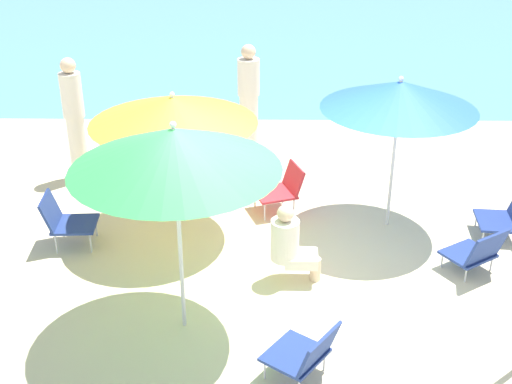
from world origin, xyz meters
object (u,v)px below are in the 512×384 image
(umbrella_blue, at_px, (400,95))
(person_a, at_px, (290,243))
(beach_chair_a, at_px, (65,219))
(person_b, at_px, (75,119))
(umbrella_green, at_px, (174,149))
(beach_chair_b, at_px, (305,353))
(beach_chair_f, at_px, (507,216))
(beach_chair_c, at_px, (477,251))
(umbrella_yellow, at_px, (173,110))
(beach_chair_e, at_px, (282,187))
(beach_chair_d, at_px, (134,165))
(person_c, at_px, (249,99))

(umbrella_blue, bearing_deg, person_a, -135.74)
(beach_chair_a, xyz_separation_m, person_b, (-0.30, 1.88, 0.55))
(umbrella_green, height_order, beach_chair_a, umbrella_green)
(beach_chair_b, distance_m, beach_chair_f, 3.63)
(beach_chair_a, xyz_separation_m, beach_chair_c, (4.69, -0.57, -0.06))
(umbrella_yellow, height_order, person_b, umbrella_yellow)
(beach_chair_c, relative_size, beach_chair_e, 1.02)
(beach_chair_a, bearing_deg, person_b, 95.52)
(beach_chair_b, distance_m, beach_chair_d, 4.40)
(umbrella_green, relative_size, beach_chair_f, 3.57)
(umbrella_blue, xyz_separation_m, person_a, (-1.27, -1.24, -1.25))
(beach_chair_b, bearing_deg, umbrella_green, 2.55)
(person_c, bearing_deg, beach_chair_c, -75.00)
(umbrella_green, distance_m, beach_chair_f, 4.44)
(umbrella_blue, relative_size, beach_chair_a, 3.00)
(beach_chair_a, height_order, beach_chair_e, beach_chair_a)
(umbrella_yellow, distance_m, person_c, 2.73)
(beach_chair_b, xyz_separation_m, beach_chair_c, (1.97, 1.72, -0.01))
(person_a, bearing_deg, person_c, 99.56)
(umbrella_green, bearing_deg, person_b, 118.62)
(beach_chair_e, height_order, person_a, person_a)
(beach_chair_a, distance_m, person_a, 2.72)
(person_a, bearing_deg, umbrella_blue, 45.52)
(umbrella_blue, relative_size, person_a, 2.12)
(beach_chair_b, bearing_deg, beach_chair_e, -51.28)
(beach_chair_b, height_order, beach_chair_c, beach_chair_c)
(beach_chair_c, bearing_deg, person_a, 60.67)
(beach_chair_c, height_order, beach_chair_f, beach_chair_c)
(person_b, bearing_deg, umbrella_yellow, -36.79)
(umbrella_yellow, bearing_deg, person_a, -39.50)
(person_a, xyz_separation_m, person_b, (-2.92, 2.58, 0.44))
(beach_chair_f, xyz_separation_m, person_c, (-3.18, 2.63, 0.56))
(beach_chair_d, xyz_separation_m, person_a, (2.07, -2.24, 0.10))
(beach_chair_a, bearing_deg, beach_chair_c, -10.30)
(person_c, bearing_deg, umbrella_yellow, -129.58)
(beach_chair_a, bearing_deg, person_c, 50.69)
(umbrella_yellow, height_order, person_a, umbrella_yellow)
(umbrella_green, distance_m, beach_chair_b, 2.12)
(beach_chair_a, bearing_deg, beach_chair_d, 66.89)
(beach_chair_b, bearing_deg, beach_chair_c, -102.60)
(person_c, bearing_deg, person_a, -103.40)
(umbrella_yellow, height_order, beach_chair_f, umbrella_yellow)
(beach_chair_f, height_order, person_a, person_a)
(beach_chair_d, bearing_deg, beach_chair_b, -3.63)
(person_a, relative_size, person_c, 0.54)
(umbrella_blue, height_order, umbrella_green, umbrella_green)
(beach_chair_b, relative_size, person_a, 0.81)
(umbrella_green, height_order, umbrella_yellow, umbrella_green)
(beach_chair_d, height_order, person_a, person_a)
(umbrella_yellow, distance_m, beach_chair_d, 1.82)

